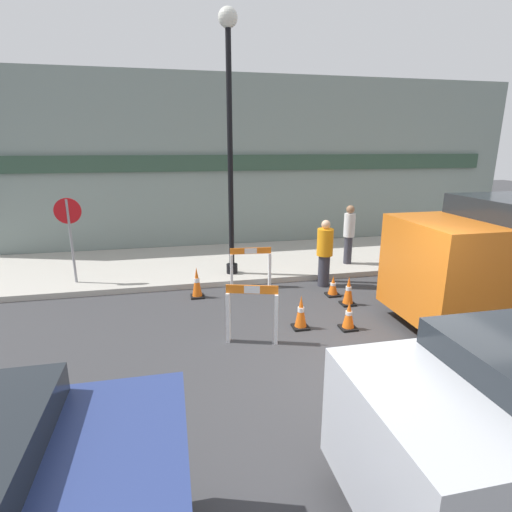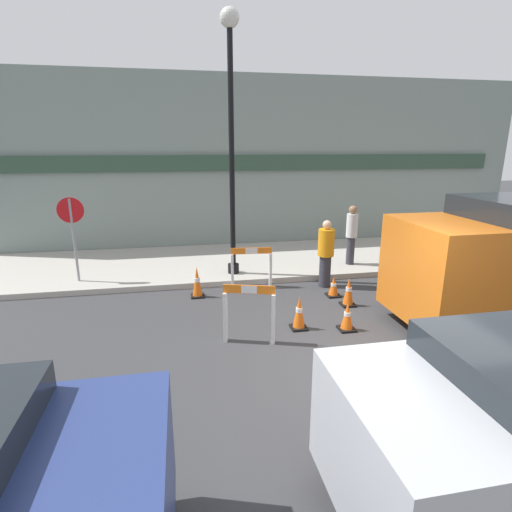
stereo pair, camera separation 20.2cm
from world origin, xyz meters
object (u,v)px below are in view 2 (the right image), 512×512
Objects in this scene: person_worker at (326,252)px; person_pedestrian at (352,233)px; streetlamp_post at (231,115)px; stop_sign at (72,226)px.

person_pedestrian is at bearing -163.06° from person_worker.
stop_sign is at bearing 178.95° from streetlamp_post.
streetlamp_post is at bearing 176.27° from stop_sign.
streetlamp_post is 4.46m from person_pedestrian.
person_pedestrian is (1.20, 1.24, 0.16)m from person_worker.
streetlamp_post is 3.75× the size of person_pedestrian.
person_worker is 1.73m from person_pedestrian.
person_worker is at bearing 166.58° from stop_sign.
streetlamp_post reaches higher than person_worker.
streetlamp_post reaches higher than person_pedestrian.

